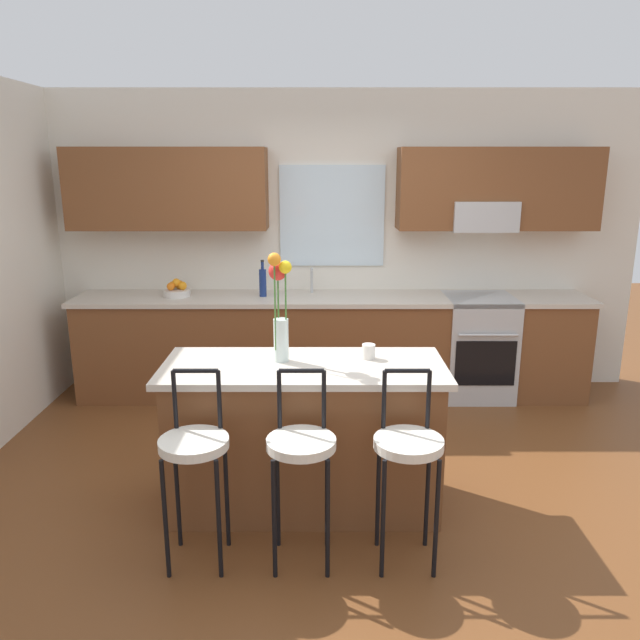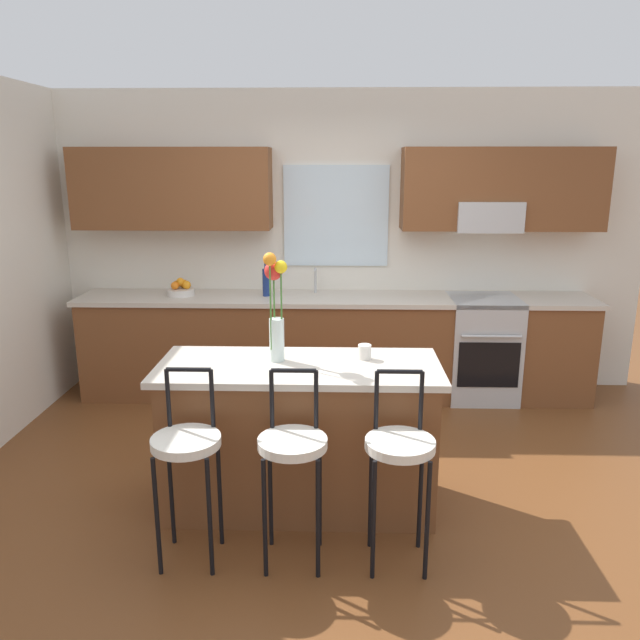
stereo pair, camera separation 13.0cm
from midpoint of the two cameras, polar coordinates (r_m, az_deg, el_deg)
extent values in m
plane|color=brown|center=(4.20, 0.55, -15.29)|extent=(14.00, 14.00, 0.00)
cube|color=silver|center=(5.75, 0.36, 7.17)|extent=(5.60, 0.12, 2.70)
cube|color=brown|center=(5.65, -14.66, 11.67)|extent=(1.73, 0.34, 0.70)
cube|color=brown|center=(5.67, 15.37, 11.64)|extent=(1.73, 0.34, 0.70)
cube|color=silver|center=(5.65, 0.37, 9.59)|extent=(0.95, 0.03, 0.90)
cube|color=#B7BABC|center=(5.63, 14.05, 9.35)|extent=(0.56, 0.36, 0.26)
cube|color=brown|center=(5.59, 0.37, -2.61)|extent=(4.50, 0.60, 0.88)
cube|color=beige|center=(5.47, 0.38, 2.00)|extent=(4.56, 0.64, 0.04)
cube|color=#B7BABC|center=(5.48, -1.54, 1.49)|extent=(0.54, 0.38, 0.11)
cylinder|color=#B7BABC|center=(5.60, -1.51, 3.66)|extent=(0.02, 0.02, 0.22)
cylinder|color=#B7BABC|center=(5.52, -1.54, 4.66)|extent=(0.02, 0.12, 0.02)
cube|color=#B7BABC|center=(5.73, 13.63, -2.39)|extent=(0.60, 0.60, 0.92)
cube|color=black|center=(5.47, 14.30, -3.89)|extent=(0.52, 0.02, 0.40)
cylinder|color=#B7BABC|center=(5.36, 14.57, -1.37)|extent=(0.50, 0.02, 0.02)
cube|color=brown|center=(3.83, -2.54, -10.95)|extent=(1.60, 0.61, 0.88)
cube|color=beige|center=(3.65, -2.62, -4.42)|extent=(1.68, 0.69, 0.04)
cylinder|color=black|center=(3.37, -15.33, -17.42)|extent=(0.02, 0.02, 0.66)
cylinder|color=black|center=(3.31, -10.60, -17.73)|extent=(0.02, 0.02, 0.66)
cylinder|color=black|center=(3.60, -14.20, -15.19)|extent=(0.02, 0.02, 0.66)
cylinder|color=black|center=(3.54, -9.80, -15.42)|extent=(0.02, 0.02, 0.66)
cylinder|color=silver|center=(3.29, -12.82, -11.09)|extent=(0.36, 0.36, 0.05)
cylinder|color=black|center=(3.36, -14.47, -7.17)|extent=(0.02, 0.02, 0.32)
cylinder|color=black|center=(3.31, -10.51, -7.27)|extent=(0.02, 0.02, 0.32)
cylinder|color=black|center=(3.28, -12.66, -4.62)|extent=(0.23, 0.02, 0.02)
cylinder|color=black|center=(3.28, -5.53, -17.94)|extent=(0.02, 0.02, 0.66)
cylinder|color=black|center=(3.26, -0.57, -18.01)|extent=(0.02, 0.02, 0.66)
cylinder|color=black|center=(3.51, -5.11, -15.58)|extent=(0.02, 0.02, 0.66)
cylinder|color=black|center=(3.49, -0.53, -15.63)|extent=(0.02, 0.02, 0.66)
cylinder|color=silver|center=(3.21, -3.02, -11.35)|extent=(0.36, 0.36, 0.05)
cylinder|color=black|center=(3.27, -5.01, -7.37)|extent=(0.02, 0.02, 0.32)
cylinder|color=black|center=(3.26, -0.87, -7.39)|extent=(0.02, 0.02, 0.32)
cylinder|color=black|center=(3.20, -2.98, -4.73)|extent=(0.23, 0.02, 0.02)
cylinder|color=black|center=(3.27, 4.59, -17.96)|extent=(0.02, 0.02, 0.66)
cylinder|color=black|center=(3.31, 9.50, -17.78)|extent=(0.02, 0.02, 0.66)
cylinder|color=black|center=(3.50, 4.23, -15.59)|extent=(0.02, 0.02, 0.66)
cylinder|color=black|center=(3.53, 8.76, -15.45)|extent=(0.02, 0.02, 0.66)
cylinder|color=silver|center=(3.23, 6.96, -11.27)|extent=(0.36, 0.36, 0.05)
cylinder|color=black|center=(3.27, 4.72, -7.36)|extent=(0.02, 0.02, 0.32)
cylinder|color=black|center=(3.30, 8.81, -7.30)|extent=(0.02, 0.02, 0.32)
cylinder|color=black|center=(3.22, 6.86, -4.70)|extent=(0.23, 0.02, 0.02)
cylinder|color=silver|center=(3.68, -4.71, -1.88)|extent=(0.09, 0.09, 0.26)
cylinder|color=#3D722D|center=(3.62, -4.29, 1.04)|extent=(0.01, 0.01, 0.49)
sphere|color=yellow|center=(3.57, -4.37, 4.90)|extent=(0.08, 0.08, 0.08)
cylinder|color=#3D722D|center=(3.67, -4.97, 0.96)|extent=(0.01, 0.01, 0.46)
sphere|color=red|center=(3.62, -5.05, 4.52)|extent=(0.11, 0.11, 0.11)
cylinder|color=#3D722D|center=(3.60, -5.30, 1.34)|extent=(0.01, 0.01, 0.54)
sphere|color=orange|center=(3.54, -5.40, 5.61)|extent=(0.08, 0.08, 0.08)
cylinder|color=silver|center=(3.74, 3.45, -2.93)|extent=(0.08, 0.08, 0.09)
cylinder|color=silver|center=(5.62, -13.84, 2.44)|extent=(0.24, 0.24, 0.06)
sphere|color=orange|center=(5.59, -13.34, 3.10)|extent=(0.08, 0.08, 0.08)
sphere|color=orange|center=(5.65, -13.60, 3.19)|extent=(0.08, 0.08, 0.08)
sphere|color=orange|center=(5.65, -14.24, 3.15)|extent=(0.07, 0.07, 0.07)
sphere|color=orange|center=(5.59, -14.39, 3.02)|extent=(0.07, 0.07, 0.07)
sphere|color=orange|center=(5.60, -13.90, 3.39)|extent=(0.07, 0.07, 0.07)
cylinder|color=navy|center=(5.47, -6.08, 3.43)|extent=(0.06, 0.06, 0.24)
cylinder|color=navy|center=(5.44, -6.12, 5.05)|extent=(0.03, 0.03, 0.07)
cylinder|color=black|center=(5.44, -6.14, 5.46)|extent=(0.03, 0.03, 0.02)
camera|label=1|loc=(0.06, -90.86, -0.22)|focal=34.56mm
camera|label=2|loc=(0.06, 89.14, 0.22)|focal=34.56mm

